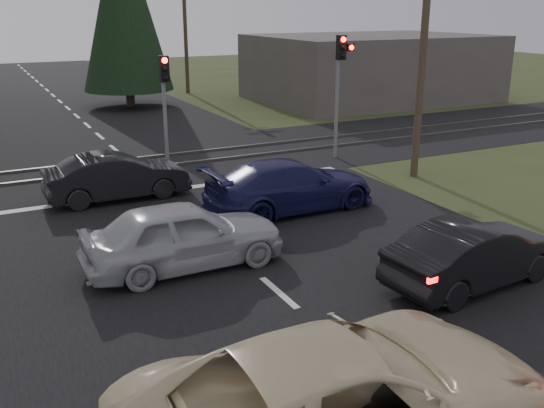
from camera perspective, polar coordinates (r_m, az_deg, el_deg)
ground at (r=12.86m, az=0.65°, el=-8.35°), size 120.00×120.00×0.00m
road at (r=21.66m, az=-11.64°, el=2.43°), size 14.00×100.00×0.01m
rail_corridor at (r=23.54m, az=-12.96°, el=3.60°), size 120.00×8.00×0.01m
stop_line at (r=19.99m, az=-10.25°, el=1.22°), size 13.00×0.35×0.00m
rail_near at (r=22.77m, az=-12.47°, el=3.26°), size 120.00×0.12×0.10m
rail_far at (r=24.28m, az=-13.44°, el=4.11°), size 120.00×0.12×0.10m
traffic_signal_right at (r=23.63m, az=6.47°, el=12.16°), size 0.68×0.48×4.70m
traffic_signal_center at (r=22.01m, az=-10.05°, el=10.23°), size 0.32×0.48×4.10m
utility_pole_near at (r=21.32m, az=14.11°, el=14.92°), size 1.80×0.26×9.00m
utility_pole_mid at (r=42.52m, az=-8.19°, el=16.62°), size 1.80×0.26×9.00m
utility_pole_far at (r=66.66m, az=-15.52°, el=16.67°), size 1.80×0.26×9.00m
conifer_tree at (r=37.26m, az=-13.82°, el=18.06°), size 5.20×5.20×11.00m
building_right at (r=39.93m, az=9.27°, el=12.56°), size 14.00×10.00×4.00m
cream_coupe at (r=8.40m, az=6.76°, el=-17.62°), size 6.13×2.94×1.69m
dark_hatchback at (r=13.67m, az=18.57°, el=-4.47°), size 4.37×1.86×1.40m
silver_car at (r=13.91m, az=-8.34°, el=-2.92°), size 4.58×1.85×1.56m
blue_sedan at (r=17.68m, az=1.73°, el=1.75°), size 5.21×2.25×1.49m
dark_car_far at (r=19.30m, az=-14.37°, el=2.50°), size 4.35×1.55×1.43m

